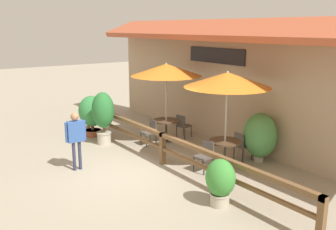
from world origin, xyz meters
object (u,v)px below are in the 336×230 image
object	(u,v)px
patio_umbrella_middle	(227,80)
dining_table_middle	(225,146)
chair_near_wallside	(183,125)
potted_plant_corner_fern	(220,181)
potted_plant_small_flowering	(260,136)
potted_plant_entrance_palm	(92,113)
chair_near_streetside	(150,131)
chair_middle_streetside	(205,155)
chair_middle_wallside	(242,145)
pedestrian	(76,133)
potted_plant_tall_tropical	(103,113)
patio_umbrella_near	(166,70)
dining_table_near	(166,124)

from	to	relation	value
patio_umbrella_middle	dining_table_middle	world-z (taller)	patio_umbrella_middle
chair_near_wallside	potted_plant_corner_fern	world-z (taller)	potted_plant_corner_fern
potted_plant_corner_fern	potted_plant_small_flowering	world-z (taller)	potted_plant_small_flowering
potted_plant_entrance_palm	potted_plant_corner_fern	bearing A→B (deg)	-0.57
chair_near_streetside	chair_near_wallside	xyz separation A→B (m)	(0.01, 1.42, 0.00)
chair_middle_streetside	chair_middle_wallside	distance (m)	1.50
potted_plant_corner_fern	pedestrian	distance (m)	4.36
chair_middle_wallside	potted_plant_corner_fern	distance (m)	3.18
patio_umbrella_middle	chair_middle_wallside	xyz separation A→B (m)	(-0.04, 0.75, -2.04)
chair_near_streetside	pedestrian	world-z (taller)	pedestrian
chair_middle_wallside	potted_plant_small_flowering	xyz separation A→B (m)	(0.38, 0.36, 0.31)
chair_middle_streetside	pedestrian	size ratio (longest dim) A/B	0.52
chair_middle_streetside	potted_plant_tall_tropical	distance (m)	4.15
patio_umbrella_middle	pedestrian	world-z (taller)	patio_umbrella_middle
potted_plant_corner_fern	potted_plant_entrance_palm	world-z (taller)	potted_plant_entrance_palm
dining_table_middle	chair_middle_streetside	bearing A→B (deg)	-91.44
patio_umbrella_near	potted_plant_small_flowering	world-z (taller)	patio_umbrella_near
chair_middle_streetside	chair_middle_wallside	xyz separation A→B (m)	(-0.02, 1.50, 0.00)
chair_middle_wallside	potted_plant_tall_tropical	world-z (taller)	potted_plant_tall_tropical
potted_plant_entrance_palm	pedestrian	world-z (taller)	pedestrian
chair_middle_wallside	potted_plant_small_flowering	bearing A→B (deg)	-133.13
chair_middle_streetside	patio_umbrella_middle	bearing A→B (deg)	80.55
pedestrian	chair_near_wallside	bearing A→B (deg)	15.39
chair_near_wallside	chair_middle_streetside	xyz separation A→B (m)	(2.93, -1.51, 0.00)
patio_umbrella_middle	chair_middle_streetside	bearing A→B (deg)	-91.44
potted_plant_corner_fern	potted_plant_tall_tropical	distance (m)	5.74
dining_table_near	potted_plant_corner_fern	bearing A→B (deg)	-21.93
chair_middle_streetside	patio_umbrella_near	bearing A→B (deg)	156.96
pedestrian	dining_table_middle	bearing A→B (deg)	-25.65
chair_near_wallside	patio_umbrella_middle	distance (m)	3.67
patio_umbrella_middle	pedestrian	xyz separation A→B (m)	(-2.21, -3.61, -1.45)
patio_umbrella_near	chair_middle_streetside	size ratio (longest dim) A/B	3.22
patio_umbrella_near	dining_table_near	bearing A→B (deg)	-63.43
potted_plant_corner_fern	potted_plant_small_flowering	size ratio (longest dim) A/B	0.75
potted_plant_tall_tropical	chair_near_wallside	bearing A→B (deg)	69.30
potted_plant_tall_tropical	pedestrian	xyz separation A→B (m)	(1.75, -1.70, -0.02)
dining_table_near	pedestrian	size ratio (longest dim) A/B	0.56
patio_umbrella_middle	dining_table_middle	xyz separation A→B (m)	(0.00, -0.00, -1.91)
dining_table_near	potted_plant_entrance_palm	world-z (taller)	potted_plant_entrance_palm
potted_plant_small_flowering	chair_near_wallside	bearing A→B (deg)	-174.01
patio_umbrella_near	chair_near_wallside	bearing A→B (deg)	86.28
patio_umbrella_middle	potted_plant_corner_fern	world-z (taller)	patio_umbrella_middle
dining_table_near	chair_middle_streetside	xyz separation A→B (m)	(2.98, -0.80, -0.13)
dining_table_middle	pedestrian	xyz separation A→B (m)	(-2.21, -3.61, 0.46)
patio_umbrella_middle	chair_near_wallside	bearing A→B (deg)	165.51
chair_middle_wallside	pedestrian	distance (m)	4.90
potted_plant_entrance_palm	chair_middle_streetside	bearing A→B (deg)	11.58
chair_middle_streetside	potted_plant_tall_tropical	world-z (taller)	potted_plant_tall_tropical
potted_plant_small_flowering	patio_umbrella_near	bearing A→B (deg)	-162.39
dining_table_middle	potted_plant_entrance_palm	distance (m)	5.43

